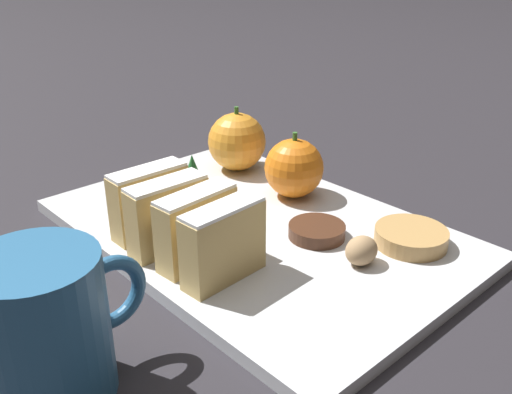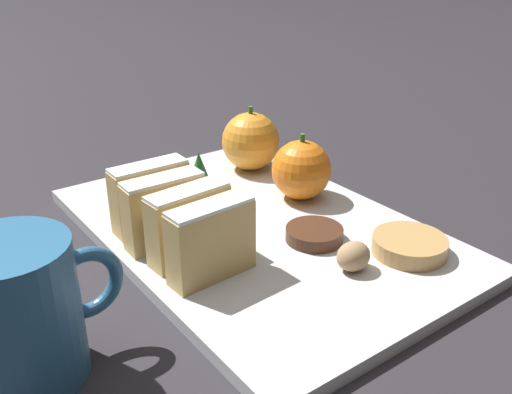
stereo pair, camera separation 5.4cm
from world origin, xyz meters
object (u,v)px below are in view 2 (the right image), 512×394
(orange_far, at_px, (251,141))
(orange_near, at_px, (301,170))
(walnut, at_px, (353,256))
(chocolate_cookie, at_px, (314,234))
(coffee_mug, at_px, (20,312))

(orange_far, bearing_deg, orange_near, -93.50)
(walnut, distance_m, chocolate_cookie, 0.06)
(orange_near, xyz_separation_m, chocolate_cookie, (-0.05, -0.08, -0.03))
(orange_near, height_order, orange_far, orange_far)
(orange_near, distance_m, walnut, 0.15)
(walnut, distance_m, coffee_mug, 0.26)
(orange_near, relative_size, walnut, 2.31)
(coffee_mug, bearing_deg, walnut, -10.57)
(walnut, bearing_deg, chocolate_cookie, 82.31)
(orange_far, xyz_separation_m, coffee_mug, (-0.32, -0.19, 0.00))
(orange_far, relative_size, walnut, 2.49)
(orange_near, xyz_separation_m, walnut, (-0.06, -0.14, -0.02))
(chocolate_cookie, relative_size, coffee_mug, 0.47)
(chocolate_cookie, distance_m, coffee_mug, 0.26)
(orange_far, distance_m, chocolate_cookie, 0.19)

